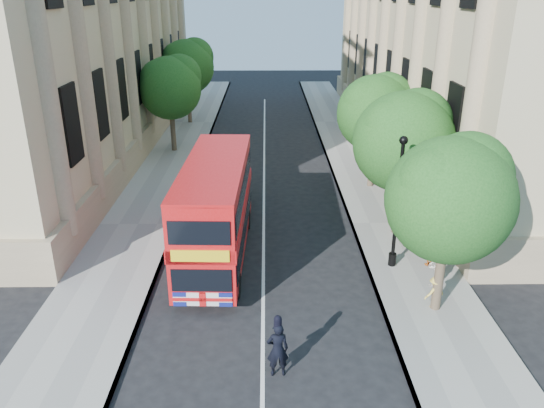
{
  "coord_description": "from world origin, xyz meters",
  "views": [
    {
      "loc": [
        0.13,
        -12.15,
        10.09
      ],
      "look_at": [
        0.35,
        6.99,
        2.3
      ],
      "focal_mm": 35.0,
      "sensor_mm": 36.0,
      "label": 1
    }
  ],
  "objects_px": {
    "box_van": "(227,181)",
    "woman_pedestrian": "(435,266)",
    "lamp_post": "(397,208)",
    "double_decker_bus": "(216,208)",
    "police_constable": "(278,349)"
  },
  "relations": [
    {
      "from": "box_van",
      "to": "woman_pedestrian",
      "type": "height_order",
      "value": "box_van"
    },
    {
      "from": "lamp_post",
      "to": "double_decker_bus",
      "type": "xyz_separation_m",
      "value": [
        -6.85,
        0.97,
        -0.35
      ]
    },
    {
      "from": "woman_pedestrian",
      "to": "lamp_post",
      "type": "bearing_deg",
      "value": -94.88
    },
    {
      "from": "woman_pedestrian",
      "to": "police_constable",
      "type": "bearing_deg",
      "value": -4.98
    },
    {
      "from": "police_constable",
      "to": "lamp_post",
      "type": "bearing_deg",
      "value": -131.84
    },
    {
      "from": "box_van",
      "to": "woman_pedestrian",
      "type": "relative_size",
      "value": 3.15
    },
    {
      "from": "lamp_post",
      "to": "police_constable",
      "type": "height_order",
      "value": "lamp_post"
    },
    {
      "from": "lamp_post",
      "to": "police_constable",
      "type": "xyz_separation_m",
      "value": [
        -4.58,
        -6.11,
        -1.67
      ]
    },
    {
      "from": "double_decker_bus",
      "to": "woman_pedestrian",
      "type": "distance_m",
      "value": 8.48
    },
    {
      "from": "double_decker_bus",
      "to": "police_constable",
      "type": "xyz_separation_m",
      "value": [
        2.27,
        -7.09,
        -1.32
      ]
    },
    {
      "from": "box_van",
      "to": "police_constable",
      "type": "bearing_deg",
      "value": -83.14
    },
    {
      "from": "lamp_post",
      "to": "police_constable",
      "type": "bearing_deg",
      "value": -126.84
    },
    {
      "from": "lamp_post",
      "to": "box_van",
      "type": "bearing_deg",
      "value": 136.41
    },
    {
      "from": "box_van",
      "to": "police_constable",
      "type": "height_order",
      "value": "box_van"
    },
    {
      "from": "police_constable",
      "to": "woman_pedestrian",
      "type": "relative_size",
      "value": 1.11
    }
  ]
}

